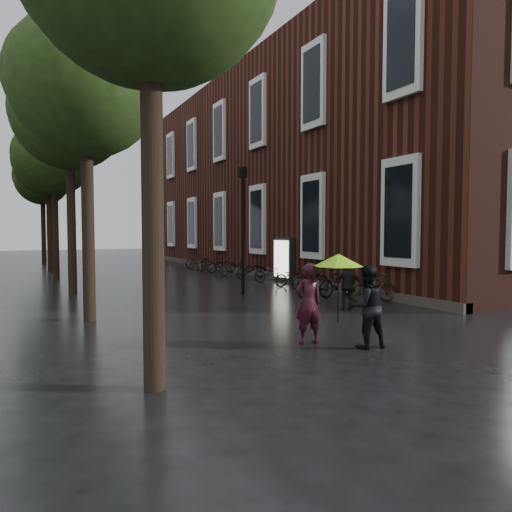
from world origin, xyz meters
TOP-DOWN VIEW (x-y plane):
  - ground at (0.00, 0.00)m, footprint 120.00×120.00m
  - brick_building at (10.47, 19.46)m, footprint 10.20×33.20m
  - street_trees at (-3.99, 15.91)m, footprint 4.33×34.03m
  - person_burgundy at (-0.39, 2.27)m, footprint 0.66×0.47m
  - person_black at (0.46, 1.45)m, footprint 0.93×0.80m
  - lime_umbrella at (-0.01, 1.77)m, footprint 1.00×1.00m
  - pedestrian_walking at (2.99, 5.16)m, footprint 0.93×0.70m
  - parked_bicycles at (4.60, 13.83)m, footprint 2.11×16.69m
  - ad_lightbox at (5.29, 12.63)m, footprint 0.32×1.39m
  - lamp_post at (1.70, 9.64)m, footprint 0.24×0.24m
  - cycle_sign at (-3.34, 18.01)m, footprint 0.16×0.54m

SIDE VIEW (x-z plane):
  - ground at x=0.00m, z-range 0.00..0.00m
  - parked_bicycles at x=4.60m, z-range -0.05..0.99m
  - pedestrian_walking at x=2.99m, z-range 0.00..1.47m
  - person_black at x=0.46m, z-range 0.00..1.67m
  - person_burgundy at x=-0.39m, z-range 0.00..1.69m
  - ad_lightbox at x=5.29m, z-range 0.00..2.10m
  - lime_umbrella at x=-0.01m, z-range 1.03..2.51m
  - cycle_sign at x=-3.34m, z-range 0.48..3.42m
  - lamp_post at x=1.70m, z-range 0.51..5.24m
  - brick_building at x=10.47m, z-range -0.01..11.99m
  - street_trees at x=-3.99m, z-range 1.88..10.79m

